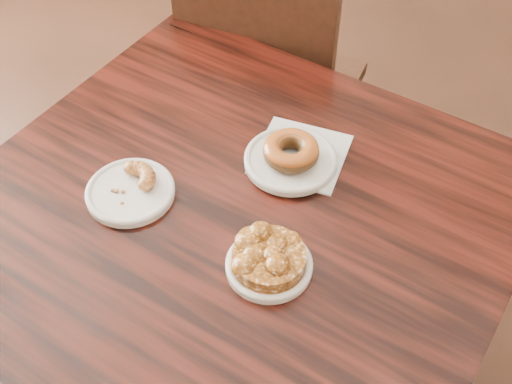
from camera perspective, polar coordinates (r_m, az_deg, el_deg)
The scene contains 10 objects.
floor at distance 1.82m, azimuth 0.02°, elevation -13.67°, with size 5.00×5.00×0.00m, color black.
cafe_table at distance 1.42m, azimuth -2.13°, elevation -11.92°, with size 0.93×0.93×0.75m, color black.
chair_far at distance 1.83m, azimuth 1.98°, elevation 9.00°, with size 0.44×0.44×0.90m, color black, non-canonical shape.
napkin at distance 1.22m, azimuth 3.99°, elevation 3.37°, with size 0.16×0.16×0.00m, color silver.
plate_donut at distance 1.20m, azimuth 3.09°, elevation 2.83°, with size 0.17×0.17×0.01m, color silver.
plate_cruller at distance 1.17m, azimuth -11.10°, elevation -0.01°, with size 0.16×0.16×0.01m, color white.
plate_fritter at distance 1.05m, azimuth 1.17°, elevation -6.55°, with size 0.14×0.14×0.01m, color white.
glazed_donut at distance 1.18m, azimuth 3.14°, elevation 3.66°, with size 0.10×0.10×0.04m, color #974616.
apple_fritter at distance 1.03m, azimuth 1.19°, elevation -5.72°, with size 0.16×0.16×0.04m, color #4D2608, non-canonical shape.
cruller_fragment at distance 1.15m, azimuth -11.24°, elevation 0.62°, with size 0.10×0.10×0.03m, color brown, non-canonical shape.
Camera 1 is at (0.45, -0.73, 1.61)m, focal length 45.00 mm.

